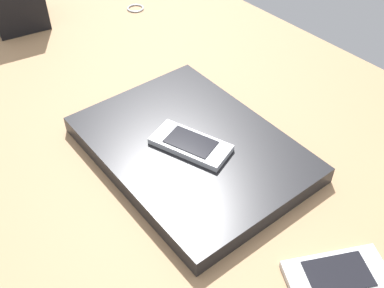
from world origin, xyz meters
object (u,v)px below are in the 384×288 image
Objects in this scene: laptop_closed at (192,148)px; cell_phone_on_desk at (335,278)px; key_ring at (136,8)px; cell_phone_on_laptop at (191,144)px.

laptop_closed is 2.47× the size of cell_phone_on_desk.
laptop_closed is 46.38cm from key_ring.
laptop_closed is at bearing 155.66° from key_ring.
key_ring is (67.56, -19.68, -0.30)cm from cell_phone_on_desk.
cell_phone_on_desk is (-25.31, 0.57, -0.77)cm from laptop_closed.
cell_phone_on_laptop is at bearing 0.61° from cell_phone_on_desk.
cell_phone_on_desk reaches higher than key_ring.
cell_phone_on_laptop reaches higher than key_ring.
laptop_closed is 2.04cm from cell_phone_on_laptop.
laptop_closed is 2.65× the size of cell_phone_on_laptop.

